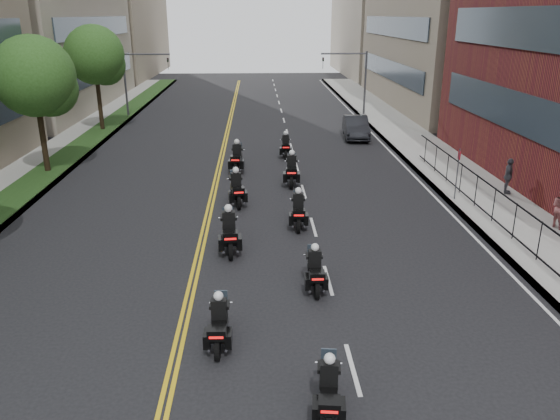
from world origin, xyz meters
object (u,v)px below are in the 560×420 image
at_px(motorcycle_8, 237,159).
at_px(motorcycle_1, 329,392).
at_px(parked_sedan, 356,127).
at_px(motorcycle_6, 237,190).
at_px(motorcycle_3, 315,272).
at_px(motorcycle_7, 292,171).
at_px(motorcycle_4, 229,233).
at_px(motorcycle_9, 286,147).
at_px(motorcycle_2, 219,325).
at_px(pedestrian_c, 508,176).
at_px(motorcycle_5, 298,212).

bearing_deg(motorcycle_8, motorcycle_1, -79.18).
bearing_deg(parked_sedan, motorcycle_6, -115.34).
relative_size(motorcycle_3, motorcycle_7, 0.84).
bearing_deg(motorcycle_4, motorcycle_6, 83.82).
xyz_separation_m(motorcycle_7, motorcycle_9, (-0.00, 6.06, -0.09)).
distance_m(motorcycle_4, parked_sedan, 21.84).
bearing_deg(motorcycle_2, pedestrian_c, 43.83).
bearing_deg(motorcycle_6, motorcycle_1, -88.20).
bearing_deg(motorcycle_9, pedestrian_c, -36.56).
distance_m(motorcycle_6, motorcycle_8, 5.84).
bearing_deg(pedestrian_c, motorcycle_7, 97.11).
xyz_separation_m(motorcycle_3, parked_sedan, (5.48, 23.36, 0.17)).
relative_size(parked_sedan, pedestrian_c, 2.67).
height_order(motorcycle_2, motorcycle_3, motorcycle_2).
relative_size(motorcycle_1, motorcycle_9, 0.93).
xyz_separation_m(motorcycle_1, motorcycle_8, (-2.68, 20.63, 0.13)).
relative_size(motorcycle_5, motorcycle_8, 0.91).
bearing_deg(motorcycle_2, motorcycle_8, 91.35).
bearing_deg(motorcycle_2, motorcycle_3, 47.97).
bearing_deg(parked_sedan, motorcycle_7, -111.12).
height_order(motorcycle_2, motorcycle_7, motorcycle_7).
height_order(motorcycle_7, parked_sedan, motorcycle_7).
relative_size(motorcycle_4, pedestrian_c, 1.40).
height_order(motorcycle_3, motorcycle_9, motorcycle_9).
xyz_separation_m(motorcycle_7, motorcycle_8, (-3.00, 2.75, 0.00)).
distance_m(motorcycle_3, motorcycle_8, 14.87).
bearing_deg(pedestrian_c, motorcycle_1, 164.63).
height_order(motorcycle_2, parked_sedan, motorcycle_2).
distance_m(motorcycle_2, motorcycle_9, 21.23).
bearing_deg(motorcycle_6, motorcycle_7, 39.49).
height_order(motorcycle_4, motorcycle_7, motorcycle_7).
bearing_deg(motorcycle_8, motorcycle_7, -39.16).
relative_size(motorcycle_6, motorcycle_9, 1.09).
bearing_deg(motorcycle_4, pedestrian_c, 19.30).
bearing_deg(motorcycle_5, pedestrian_c, 21.80).
bearing_deg(motorcycle_7, motorcycle_5, -86.86).
height_order(motorcycle_9, parked_sedan, motorcycle_9).
distance_m(motorcycle_4, motorcycle_9, 14.95).
xyz_separation_m(motorcycle_3, motorcycle_7, (-0.01, 11.81, 0.12)).
relative_size(motorcycle_4, motorcycle_7, 0.99).
bearing_deg(motorcycle_1, motorcycle_9, 95.75).
xyz_separation_m(motorcycle_3, pedestrian_c, (10.65, 9.37, 0.42)).
bearing_deg(motorcycle_2, parked_sedan, 73.56).
distance_m(motorcycle_5, motorcycle_6, 4.09).
bearing_deg(motorcycle_7, motorcycle_2, -96.98).
bearing_deg(motorcycle_2, motorcycle_9, 83.22).
relative_size(motorcycle_3, pedestrian_c, 1.19).
bearing_deg(motorcycle_9, motorcycle_2, -95.98).
xyz_separation_m(motorcycle_3, motorcycle_5, (-0.12, 5.68, 0.05)).
distance_m(motorcycle_1, motorcycle_9, 23.93).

